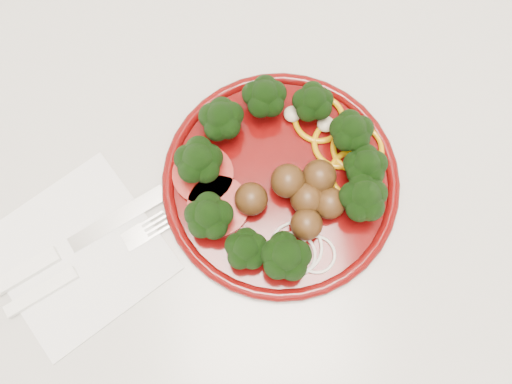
{
  "coord_description": "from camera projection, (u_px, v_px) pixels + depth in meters",
  "views": [
    {
      "loc": [
        0.16,
        1.51,
        1.53
      ],
      "look_at": [
        0.18,
        1.68,
        0.92
      ],
      "focal_mm": 40.0,
      "sensor_mm": 36.0,
      "label": 1
    }
  ],
  "objects": [
    {
      "name": "counter",
      "position": [
        159.0,
        264.0,
        1.08
      ],
      "size": [
        2.4,
        0.6,
        0.9
      ],
      "color": "beige",
      "rests_on": "ground"
    },
    {
      "name": "plate",
      "position": [
        283.0,
        178.0,
        0.63
      ],
      "size": [
        0.27,
        0.27,
        0.06
      ],
      "rotation": [
        0.0,
        0.0,
        0.05
      ],
      "color": "#4D0605",
      "rests_on": "counter"
    },
    {
      "name": "knife",
      "position": [
        52.0,
        256.0,
        0.63
      ],
      "size": [
        0.21,
        0.1,
        0.01
      ],
      "rotation": [
        0.0,
        0.0,
        0.4
      ],
      "color": "silver",
      "rests_on": "napkin"
    },
    {
      "name": "fork",
      "position": [
        61.0,
        281.0,
        0.62
      ],
      "size": [
        0.19,
        0.09,
        0.01
      ],
      "rotation": [
        0.0,
        0.0,
        0.4
      ],
      "color": "white",
      "rests_on": "napkin"
    },
    {
      "name": "napkin",
      "position": [
        78.0,
        253.0,
        0.63
      ],
      "size": [
        0.23,
        0.23,
        0.0
      ],
      "primitive_type": "cube",
      "rotation": [
        0.0,
        0.0,
        0.49
      ],
      "color": "white",
      "rests_on": "counter"
    }
  ]
}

